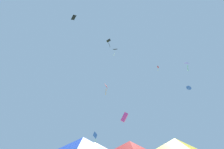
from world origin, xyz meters
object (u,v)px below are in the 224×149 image
at_px(kite_black_diamond, 73,17).
at_px(kite_blue_diamond, 95,136).
at_px(canopy_tent_blue, 83,143).
at_px(kite_black_delta, 115,49).
at_px(kite_black_box, 109,41).
at_px(kite_purple_delta, 187,63).
at_px(kite_magenta_box, 124,117).
at_px(kite_blue_delta, 189,88).
at_px(kite_red_box, 158,67).
at_px(canopy_tent_white, 94,147).
at_px(kite_red_delta, 106,86).
at_px(canopy_tent_yellow, 176,144).
at_px(canopy_tent_red, 130,146).

height_order(kite_black_diamond, kite_blue_diamond, kite_black_diamond).
xyz_separation_m(canopy_tent_blue, kite_black_delta, (3.81, 12.22, 22.25)).
relative_size(kite_black_box, kite_purple_delta, 1.28).
relative_size(kite_magenta_box, kite_blue_delta, 1.62).
bearing_deg(canopy_tent_blue, kite_magenta_box, 46.27).
relative_size(canopy_tent_blue, kite_black_delta, 1.35).
bearing_deg(kite_red_box, canopy_tent_white, -141.05).
height_order(kite_blue_delta, kite_red_delta, kite_red_delta).
relative_size(kite_black_diamond, kite_black_delta, 0.51).
distance_m(kite_red_box, kite_blue_delta, 20.51).
distance_m(kite_purple_delta, kite_red_box, 17.82).
distance_m(canopy_tent_white, canopy_tent_blue, 4.77).
relative_size(kite_purple_delta, kite_red_box, 1.17).
xyz_separation_m(canopy_tent_yellow, kite_magenta_box, (-4.21, 3.73, 3.34)).
bearing_deg(kite_blue_delta, kite_red_delta, 129.17).
bearing_deg(kite_red_box, kite_red_delta, -175.72).
height_order(canopy_tent_white, kite_black_box, kite_black_box).
height_order(canopy_tent_blue, kite_black_diamond, kite_black_diamond).
bearing_deg(kite_purple_delta, kite_blue_delta, -178.54).
distance_m(canopy_tent_blue, kite_red_delta, 21.39).
bearing_deg(kite_red_delta, canopy_tent_red, -76.19).
bearing_deg(kite_black_delta, kite_purple_delta, -43.39).
bearing_deg(kite_magenta_box, canopy_tent_yellow, -41.55).
xyz_separation_m(canopy_tent_white, kite_magenta_box, (3.65, -0.19, 3.38)).
relative_size(canopy_tent_white, canopy_tent_blue, 1.00).
bearing_deg(kite_red_box, kite_black_diamond, -151.37).
bearing_deg(canopy_tent_red, canopy_tent_blue, -138.60).
bearing_deg(kite_red_delta, kite_black_box, -88.60).
bearing_deg(kite_magenta_box, canopy_tent_red, -37.85).
bearing_deg(kite_red_delta, canopy_tent_white, -95.44).
bearing_deg(kite_purple_delta, canopy_tent_yellow, -160.95).
height_order(canopy_tent_yellow, kite_magenta_box, kite_magenta_box).
xyz_separation_m(kite_blue_delta, kite_red_delta, (-11.15, 13.68, 6.87)).
xyz_separation_m(canopy_tent_yellow, canopy_tent_red, (-3.78, 3.40, 0.05)).
relative_size(kite_blue_delta, kite_blue_diamond, 0.30).
relative_size(canopy_tent_white, kite_black_diamond, 2.64).
height_order(canopy_tent_yellow, kite_blue_diamond, kite_blue_diamond).
xyz_separation_m(kite_black_diamond, kite_red_delta, (7.53, 10.98, -11.11)).
relative_size(kite_black_box, kite_blue_delta, 2.90).
bearing_deg(kite_black_diamond, kite_blue_diamond, 71.47).
bearing_deg(kite_blue_diamond, kite_purple_delta, -51.73).
height_order(canopy_tent_yellow, kite_red_box, kite_red_box).
bearing_deg(kite_black_diamond, kite_black_delta, 35.81).
xyz_separation_m(canopy_tent_yellow, kite_black_box, (-6.46, 3.21, 16.60)).
bearing_deg(kite_red_delta, kite_black_delta, -63.65).
bearing_deg(canopy_tent_red, canopy_tent_yellow, -41.94).
bearing_deg(kite_blue_delta, kite_magenta_box, 167.55).
bearing_deg(canopy_tent_blue, kite_blue_delta, 11.49).
height_order(kite_magenta_box, kite_blue_diamond, kite_magenta_box).
distance_m(kite_blue_delta, kite_red_delta, 18.94).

